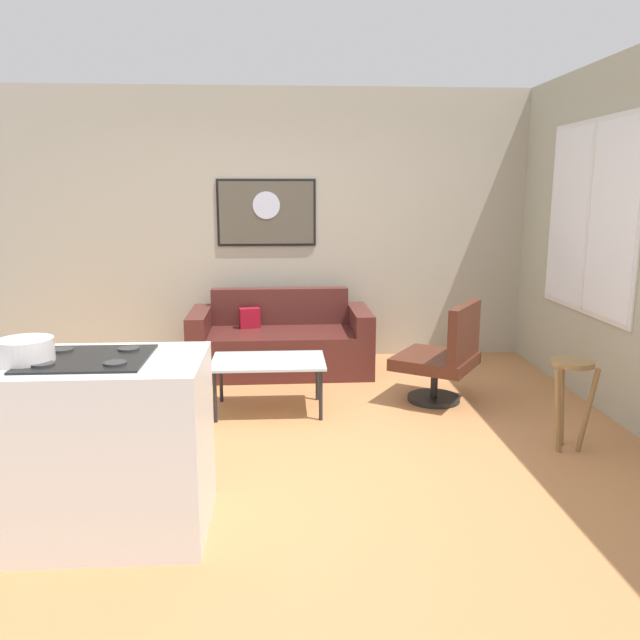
# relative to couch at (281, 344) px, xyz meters

# --- Properties ---
(ground) EXTENTS (6.40, 6.40, 0.04)m
(ground) POSITION_rel_couch_xyz_m (0.01, -1.82, -0.30)
(ground) COLOR #BA7B49
(back_wall) EXTENTS (6.40, 0.05, 2.80)m
(back_wall) POSITION_rel_couch_xyz_m (0.01, 0.61, 1.12)
(back_wall) COLOR #AEA692
(back_wall) RESTS_ON ground
(right_wall) EXTENTS (0.05, 6.40, 2.80)m
(right_wall) POSITION_rel_couch_xyz_m (2.63, -1.52, 1.12)
(right_wall) COLOR #A9A990
(right_wall) RESTS_ON ground
(couch) EXTENTS (1.76, 0.87, 0.79)m
(couch) POSITION_rel_couch_xyz_m (0.00, 0.00, 0.00)
(couch) COLOR #4C201C
(couch) RESTS_ON ground
(coffee_table) EXTENTS (0.91, 0.58, 0.43)m
(coffee_table) POSITION_rel_couch_xyz_m (-0.10, -1.17, 0.11)
(coffee_table) COLOR silver
(coffee_table) RESTS_ON ground
(armchair) EXTENTS (0.86, 0.87, 0.86)m
(armchair) POSITION_rel_couch_xyz_m (1.37, -1.05, 0.13)
(armchair) COLOR black
(armchair) RESTS_ON ground
(bar_stool) EXTENTS (0.33, 0.32, 0.64)m
(bar_stool) POSITION_rel_couch_xyz_m (1.98, -2.08, 0.20)
(bar_stool) COLOR olive
(bar_stool) RESTS_ON ground
(kitchen_counter) EXTENTS (1.79, 0.71, 0.96)m
(kitchen_counter) POSITION_rel_couch_xyz_m (-1.27, -2.97, 0.19)
(kitchen_counter) COLOR silver
(kitchen_counter) RESTS_ON ground
(mixing_bowl) EXTENTS (0.27, 0.27, 0.13)m
(mixing_bowl) POSITION_rel_couch_xyz_m (-1.23, -3.03, 0.72)
(mixing_bowl) COLOR silver
(mixing_bowl) RESTS_ON kitchen_counter
(wall_painting) EXTENTS (1.03, 0.03, 0.69)m
(wall_painting) POSITION_rel_couch_xyz_m (-0.13, 0.56, 1.26)
(wall_painting) COLOR black
(window) EXTENTS (0.03, 1.55, 1.61)m
(window) POSITION_rel_couch_xyz_m (2.59, -0.92, 1.27)
(window) COLOR silver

